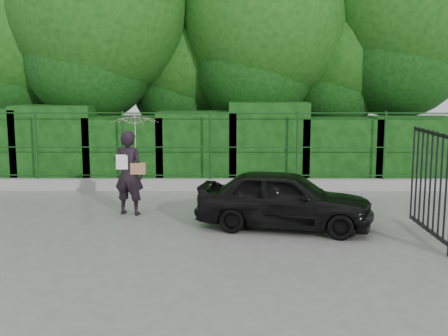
{
  "coord_description": "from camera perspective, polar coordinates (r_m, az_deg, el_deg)",
  "views": [
    {
      "loc": [
        0.85,
        -10.19,
        2.91
      ],
      "look_at": [
        0.78,
        1.3,
        1.1
      ],
      "focal_mm": 45.0,
      "sensor_mm": 36.0,
      "label": 1
    }
  ],
  "objects": [
    {
      "name": "trees",
      "position": [
        18.01,
        1.3,
        14.4
      ],
      "size": [
        17.1,
        6.15,
        8.08
      ],
      "color": "black",
      "rests_on": "ground"
    },
    {
      "name": "ground",
      "position": [
        10.64,
        -4.3,
        -6.96
      ],
      "size": [
        80.0,
        80.0,
        0.0
      ],
      "primitive_type": "plane",
      "color": "gray"
    },
    {
      "name": "gate",
      "position": [
        10.33,
        21.62,
        -1.29
      ],
      "size": [
        0.22,
        2.33,
        2.36
      ],
      "color": "black",
      "rests_on": "ground"
    },
    {
      "name": "car",
      "position": [
        11.13,
        6.17,
        -3.16
      ],
      "size": [
        3.67,
        2.12,
        1.17
      ],
      "primitive_type": "imported",
      "rotation": [
        0.0,
        0.0,
        1.34
      ],
      "color": "black",
      "rests_on": "ground"
    },
    {
      "name": "kerb",
      "position": [
        14.98,
        -2.93,
        -1.68
      ],
      "size": [
        14.0,
        0.25,
        0.3
      ],
      "primitive_type": "cube",
      "color": "#9E9E99",
      "rests_on": "ground"
    },
    {
      "name": "hedge",
      "position": [
        15.84,
        -3.23,
        2.1
      ],
      "size": [
        14.2,
        1.2,
        2.29
      ],
      "color": "black",
      "rests_on": "ground"
    },
    {
      "name": "woman",
      "position": [
        12.26,
        -9.25,
        1.86
      ],
      "size": [
        1.03,
        1.02,
        2.18
      ],
      "color": "black",
      "rests_on": "ground"
    },
    {
      "name": "fence",
      "position": [
        14.81,
        -2.11,
        2.32
      ],
      "size": [
        14.13,
        0.06,
        1.8
      ],
      "color": "#133E14",
      "rests_on": "kerb"
    }
  ]
}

